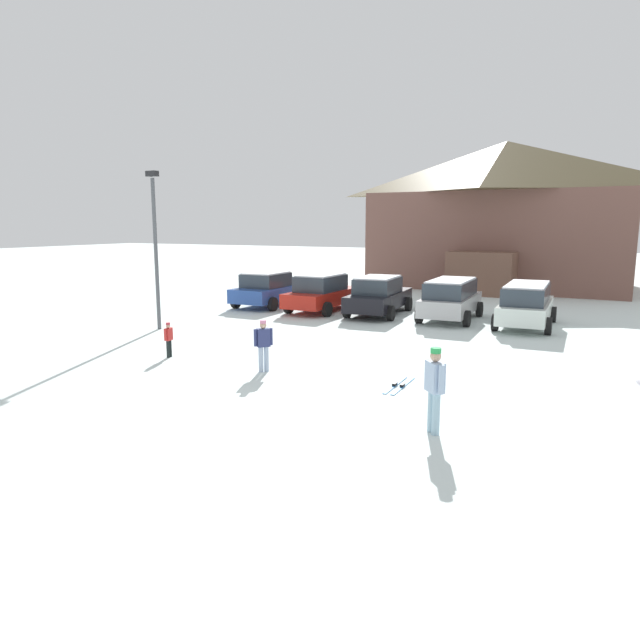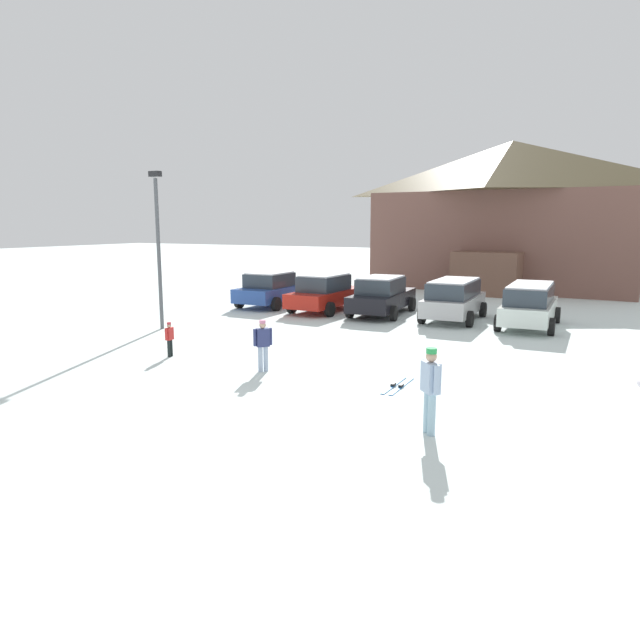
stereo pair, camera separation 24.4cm
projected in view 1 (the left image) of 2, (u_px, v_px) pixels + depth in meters
name	position (u px, v px, depth m)	size (l,w,h in m)	color
ground	(179.00, 433.00, 10.87)	(160.00, 160.00, 0.00)	silver
ski_lodge	(503.00, 214.00, 35.57)	(16.03, 11.07, 8.94)	brown
parked_blue_hatchback	(268.00, 289.00, 27.41)	(2.26, 4.17, 1.66)	#284B9B
parked_red_sedan	(322.00, 292.00, 25.96)	(2.27, 4.74, 1.69)	red
parked_black_sedan	(379.00, 295.00, 24.90)	(2.34, 4.86, 1.69)	black
parked_silver_wagon	(451.00, 298.00, 23.49)	(2.16, 4.41, 1.69)	#BBBABA
parked_white_suv	(526.00, 303.00, 21.98)	(2.14, 4.77, 1.68)	white
skier_teen_in_navy_coat	(263.00, 343.00, 15.26)	(0.38, 0.41, 1.41)	#9CAEC6
skier_child_in_red_jacket	(169.00, 338.00, 16.96)	(0.19, 0.39, 1.05)	black
skier_adult_in_blue_parka	(435.00, 385.00, 10.72)	(0.45, 0.49, 1.67)	#95B8CB
pair_of_skis	(399.00, 385.00, 14.01)	(0.30, 1.65, 0.08)	#1F68B2
lamp_post	(155.00, 242.00, 21.07)	(0.44, 0.24, 5.83)	#515459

